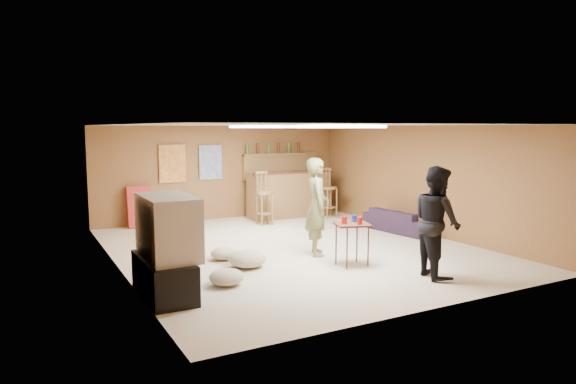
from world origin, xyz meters
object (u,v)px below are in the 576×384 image
tv_body (168,227)px  sofa (399,220)px  person_olive (317,207)px  bar_counter (289,194)px  person_black (437,222)px  tray_table (352,245)px

tv_body → sofa: tv_body is taller
tv_body → person_olive: (2.79, 0.92, -0.07)m
tv_body → bar_counter: size_ratio=0.55×
tv_body → bar_counter: tv_body is taller
person_olive → sofa: bearing=-48.3°
sofa → bar_counter: bearing=17.3°
bar_counter → person_black: (-0.50, -5.43, 0.26)m
bar_counter → person_olive: 3.80m
person_olive → tray_table: (0.13, -0.85, -0.49)m
person_black → sofa: person_black is taller
person_olive → person_black: person_olive is taller
person_olive → sofa: person_olive is taller
person_olive → tray_table: person_olive is taller
tv_body → sofa: 5.67m
bar_counter → tv_body: bearing=-133.0°
tv_body → bar_counter: 6.09m
bar_counter → person_black: 5.46m
sofa → tray_table: tray_table is taller
tv_body → person_black: size_ratio=0.68×
tv_body → sofa: bearing=18.6°
bar_counter → sofa: bearing=-65.9°
tv_body → sofa: size_ratio=0.70×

